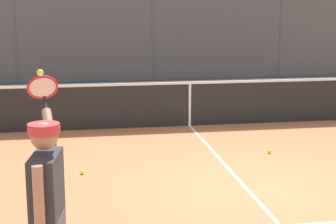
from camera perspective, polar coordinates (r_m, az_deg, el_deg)
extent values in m
plane|color=#B76B42|center=(8.01, 8.31, -8.05)|extent=(60.00, 60.00, 0.00)
cube|color=white|center=(9.30, 5.65, -5.15)|extent=(0.05, 5.43, 0.01)
cylinder|color=#474C51|center=(18.22, 11.61, 7.49)|extent=(0.07, 0.07, 2.85)
cylinder|color=#474C51|center=(17.18, -1.56, 7.48)|extent=(0.07, 0.07, 2.85)
cylinder|color=#474C51|center=(17.11, -15.59, 7.04)|extent=(0.07, 0.07, 2.85)
cube|color=#474C51|center=(17.18, -1.56, 7.48)|extent=(16.62, 0.02, 2.85)
cube|color=#235B2D|center=(17.82, -1.85, 7.44)|extent=(19.62, 0.90, 2.73)
cube|color=#ADADA8|center=(17.15, -1.46, 2.94)|extent=(17.62, 0.18, 0.15)
cube|color=black|center=(11.76, 2.27, 0.74)|extent=(10.17, 0.02, 0.91)
cube|color=white|center=(11.68, 2.29, 3.05)|extent=(10.17, 0.04, 0.05)
cube|color=white|center=(11.76, 2.27, 0.74)|extent=(0.05, 0.04, 0.91)
cube|color=#2D2D33|center=(4.59, -12.53, -7.81)|extent=(0.28, 0.52, 0.58)
cylinder|color=#A87A5B|center=(4.30, -13.32, -8.86)|extent=(0.08, 0.08, 0.53)
cylinder|color=#A87A5B|center=(4.92, -12.29, -1.57)|extent=(0.14, 0.40, 0.30)
sphere|color=#A87A5B|center=(4.46, -12.78, -2.47)|extent=(0.22, 0.22, 0.22)
cylinder|color=red|center=(4.45, -12.82, -1.71)|extent=(0.29, 0.29, 0.08)
cube|color=red|center=(4.57, -12.50, -1.76)|extent=(0.21, 0.22, 0.02)
cylinder|color=black|center=(5.13, -12.67, 0.82)|extent=(0.06, 0.17, 0.13)
torus|color=red|center=(5.29, -12.94, 2.50)|extent=(0.32, 0.23, 0.26)
cylinder|color=silver|center=(5.29, -12.94, 2.50)|extent=(0.27, 0.18, 0.21)
sphere|color=#CCDB33|center=(5.45, -13.18, 4.02)|extent=(0.07, 0.07, 0.07)
sphere|color=#D6E042|center=(8.71, -8.92, -6.22)|extent=(0.07, 0.07, 0.07)
sphere|color=#CCDB33|center=(9.90, 10.52, -4.06)|extent=(0.07, 0.07, 0.07)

